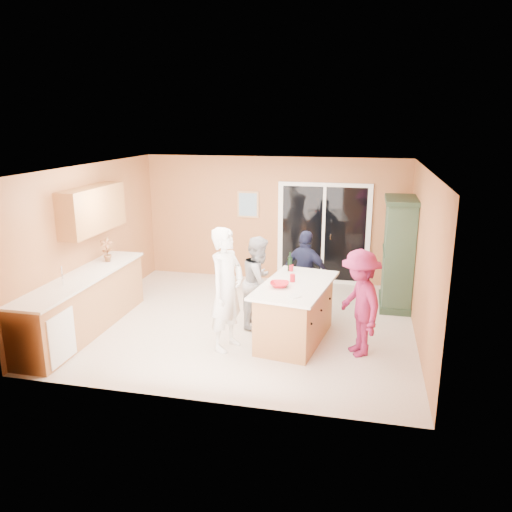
% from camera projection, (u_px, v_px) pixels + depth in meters
% --- Properties ---
extents(floor, '(5.50, 5.50, 0.00)m').
position_uv_depth(floor, '(246.00, 322.00, 8.44)').
color(floor, beige).
rests_on(floor, ground).
extents(ceiling, '(5.50, 5.00, 0.10)m').
position_uv_depth(ceiling, '(245.00, 167.00, 7.76)').
color(ceiling, silver).
rests_on(ceiling, wall_back).
extents(wall_back, '(5.50, 0.10, 2.60)m').
position_uv_depth(wall_back, '(274.00, 219.00, 10.46)').
color(wall_back, '#C77F52').
rests_on(wall_back, ground).
extents(wall_front, '(5.50, 0.10, 2.60)m').
position_uv_depth(wall_front, '(195.00, 301.00, 5.75)').
color(wall_front, '#C77F52').
rests_on(wall_front, ground).
extents(wall_left, '(0.10, 5.00, 2.60)m').
position_uv_depth(wall_left, '(92.00, 240.00, 8.68)').
color(wall_left, '#C77F52').
rests_on(wall_left, ground).
extents(wall_right, '(0.10, 5.00, 2.60)m').
position_uv_depth(wall_right, '(422.00, 258.00, 7.53)').
color(wall_right, '#C77F52').
rests_on(wall_right, ground).
extents(left_cabinet_run, '(0.65, 3.05, 1.24)m').
position_uv_depth(left_cabinet_run, '(79.00, 307.00, 7.85)').
color(left_cabinet_run, '#A76E41').
rests_on(left_cabinet_run, floor).
extents(upper_cabinets, '(0.35, 1.60, 0.75)m').
position_uv_depth(upper_cabinets, '(93.00, 209.00, 8.30)').
color(upper_cabinets, '#A76E41').
rests_on(upper_cabinets, wall_left).
extents(sliding_door, '(1.90, 0.07, 2.10)m').
position_uv_depth(sliding_door, '(323.00, 234.00, 10.27)').
color(sliding_door, white).
rests_on(sliding_door, floor).
extents(framed_picture, '(0.46, 0.04, 0.56)m').
position_uv_depth(framed_picture, '(248.00, 204.00, 10.47)').
color(framed_picture, tan).
rests_on(framed_picture, wall_back).
extents(kitchen_island, '(1.22, 1.88, 0.92)m').
position_uv_depth(kitchen_island, '(295.00, 314.00, 7.66)').
color(kitchen_island, '#A76E41').
rests_on(kitchen_island, floor).
extents(green_hutch, '(0.58, 1.09, 2.00)m').
position_uv_depth(green_hutch, '(398.00, 255.00, 8.96)').
color(green_hutch, '#243A28').
rests_on(green_hutch, floor).
extents(woman_white, '(0.64, 0.78, 1.85)m').
position_uv_depth(woman_white, '(227.00, 289.00, 7.28)').
color(woman_white, silver).
rests_on(woman_white, floor).
extents(woman_grey, '(0.64, 0.78, 1.51)m').
position_uv_depth(woman_grey, '(259.00, 282.00, 8.15)').
color(woman_grey, '#979699').
rests_on(woman_grey, floor).
extents(woman_navy, '(0.95, 0.64, 1.50)m').
position_uv_depth(woman_navy, '(306.00, 273.00, 8.62)').
color(woman_navy, '#191D37').
rests_on(woman_navy, floor).
extents(woman_magenta, '(0.96, 1.16, 1.57)m').
position_uv_depth(woman_magenta, '(360.00, 303.00, 7.13)').
color(woman_magenta, maroon).
rests_on(woman_magenta, floor).
extents(serving_bowl, '(0.31, 0.31, 0.07)m').
position_uv_depth(serving_bowl, '(279.00, 284.00, 7.39)').
color(serving_bowl, red).
rests_on(serving_bowl, kitchen_island).
extents(tulip_vase, '(0.25, 0.20, 0.42)m').
position_uv_depth(tulip_vase, '(107.00, 250.00, 8.58)').
color(tulip_vase, red).
rests_on(tulip_vase, left_cabinet_run).
extents(tumbler_near, '(0.09, 0.09, 0.12)m').
position_uv_depth(tumbler_near, '(293.00, 278.00, 7.62)').
color(tumbler_near, red).
rests_on(tumbler_near, kitchen_island).
extents(tumbler_far, '(0.09, 0.09, 0.11)m').
position_uv_depth(tumbler_far, '(291.00, 268.00, 8.16)').
color(tumbler_far, red).
rests_on(tumbler_far, kitchen_island).
extents(wine_bottle, '(0.07, 0.07, 0.32)m').
position_uv_depth(wine_bottle, '(290.00, 264.00, 8.16)').
color(wine_bottle, black).
rests_on(wine_bottle, kitchen_island).
extents(white_plate, '(0.20, 0.20, 0.01)m').
position_uv_depth(white_plate, '(294.00, 296.00, 7.00)').
color(white_plate, silver).
rests_on(white_plate, kitchen_island).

